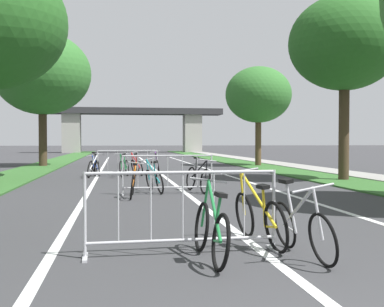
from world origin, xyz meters
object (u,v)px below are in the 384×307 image
bicycle_green_0 (124,167)px  bicycle_yellow_9 (259,217)px  crowd_barrier_third (128,163)px  bicycle_teal_5 (154,180)px  tree_right_oak_near (345,44)px  crowd_barrier_nearest (183,213)px  tree_left_oak_mid (42,74)px  bicycle_red_6 (137,166)px  bicycle_silver_1 (301,227)px  bicycle_black_2 (198,178)px  bicycle_purple_8 (158,166)px  bicycle_blue_7 (96,167)px  tree_right_pine_far (258,95)px  bicycle_white_3 (93,167)px  bicycle_orange_4 (133,183)px  crowd_barrier_second (168,175)px  bicycle_green_10 (211,230)px

bicycle_green_0 → bicycle_yellow_9: bearing=109.2°
crowd_barrier_third → bicycle_teal_5: bearing=-84.6°
tree_right_oak_near → crowd_barrier_nearest: (-7.17, -10.26, -4.36)m
tree_left_oak_mid → bicycle_red_6: (4.89, -7.55, -4.76)m
bicycle_silver_1 → bicycle_black_2: bicycle_black_2 is taller
bicycle_green_0 → bicycle_purple_8: bearing=-131.6°
crowd_barrier_third → bicycle_blue_7: (-1.30, 0.35, -0.17)m
crowd_barrier_third → bicycle_blue_7: 1.36m
bicycle_red_6 → bicycle_purple_8: (0.89, 0.13, 0.01)m
tree_right_pine_far → bicycle_white_3: bearing=-141.1°
bicycle_blue_7 → bicycle_purple_8: bicycle_purple_8 is taller
bicycle_black_2 → bicycle_yellow_9: size_ratio=1.00×
tree_right_pine_far → bicycle_orange_4: tree_right_pine_far is taller
bicycle_red_6 → tree_right_pine_far: bearing=28.0°
bicycle_green_0 → bicycle_teal_5: bearing=109.1°
crowd_barrier_nearest → bicycle_red_6: bearing=90.1°
tree_right_oak_near → bicycle_green_0: bearing=158.6°
bicycle_orange_4 → bicycle_yellow_9: bicycle_yellow_9 is taller
crowd_barrier_nearest → bicycle_purple_8: 14.37m
tree_right_pine_far → crowd_barrier_second: (-6.55, -13.64, -3.50)m
crowd_barrier_second → bicycle_blue_7: size_ratio=1.57×
bicycle_orange_4 → bicycle_teal_5: bearing=65.1°
bicycle_red_6 → bicycle_yellow_9: bicycle_yellow_9 is taller
tree_left_oak_mid → bicycle_black_2: 16.45m
tree_right_pine_far → bicycle_white_3: tree_right_pine_far is taller
bicycle_orange_4 → crowd_barrier_third: bearing=93.9°
bicycle_teal_5 → bicycle_yellow_9: (0.92, -7.02, 0.03)m
crowd_barrier_second → bicycle_yellow_9: (0.59, -6.51, -0.14)m
crowd_barrier_third → bicycle_purple_8: crowd_barrier_third is taller
bicycle_teal_5 → bicycle_green_10: 7.78m
bicycle_purple_8 → bicycle_orange_4: bearing=-96.2°
crowd_barrier_third → bicycle_yellow_9: (1.51, -13.42, -0.14)m
crowd_barrier_nearest → bicycle_purple_8: bearing=86.6°
tree_left_oak_mid → bicycle_yellow_9: size_ratio=4.20×
bicycle_red_6 → bicycle_green_10: size_ratio=0.98×
bicycle_silver_1 → bicycle_black_2: bearing=-95.4°
crowd_barrier_second → bicycle_silver_1: 7.34m
bicycle_red_6 → bicycle_black_2: bearing=-91.8°
tree_right_pine_far → bicycle_blue_7: size_ratio=3.58×
bicycle_white_3 → bicycle_orange_4: bearing=-68.8°
bicycle_white_3 → bicycle_purple_8: bicycle_purple_8 is taller
bicycle_yellow_9 → bicycle_green_0: bearing=91.0°
bicycle_red_6 → bicycle_white_3: bearing=-168.9°
bicycle_purple_8 → tree_right_pine_far: bearing=47.8°
tree_left_oak_mid → crowd_barrier_nearest: 22.79m
bicycle_green_10 → crowd_barrier_nearest: bearing=125.8°
bicycle_green_0 → bicycle_silver_1: 13.81m
bicycle_red_6 → bicycle_blue_7: bicycle_red_6 is taller
bicycle_green_0 → bicycle_orange_4: bearing=103.0°
bicycle_green_10 → bicycle_silver_1: bearing=-3.0°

